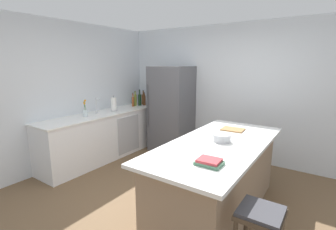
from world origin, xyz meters
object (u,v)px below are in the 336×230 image
object	(u,v)px
cookbook_stack	(209,162)
olive_oil_bottle	(135,100)
paper_towel_roll	(114,104)
wine_bottle	(140,99)
flower_vase	(85,112)
mixing_bowl	(222,138)
syrup_bottle	(144,100)
sink_faucet	(97,105)
kitchen_island	(217,177)
refrigerator	(171,109)
vinegar_bottle	(133,101)
bar_stool	(260,224)
whiskey_bottle	(143,99)
cutting_board	(233,129)

from	to	relation	value
cookbook_stack	olive_oil_bottle	bearing A→B (deg)	143.25
paper_towel_roll	wine_bottle	bearing A→B (deg)	90.26
flower_vase	mixing_bowl	bearing A→B (deg)	0.25
syrup_bottle	sink_faucet	bearing A→B (deg)	-95.30
kitchen_island	refrigerator	size ratio (longest dim) A/B	1.26
syrup_bottle	vinegar_bottle	xyz separation A→B (m)	(-0.09, -0.28, -0.00)
kitchen_island	bar_stool	bearing A→B (deg)	-47.81
sink_faucet	mixing_bowl	distance (m)	2.67
bar_stool	whiskey_bottle	world-z (taller)	whiskey_bottle
paper_towel_roll	cutting_board	bearing A→B (deg)	-1.58
refrigerator	sink_faucet	distance (m)	1.53
wine_bottle	whiskey_bottle	bearing A→B (deg)	107.11
kitchen_island	syrup_bottle	size ratio (longest dim) A/B	7.75
whiskey_bottle	cutting_board	world-z (taller)	whiskey_bottle
mixing_bowl	flower_vase	bearing A→B (deg)	-179.75
whiskey_bottle	cutting_board	size ratio (longest dim) A/B	1.00
wine_bottle	cookbook_stack	bearing A→B (deg)	-38.41
cookbook_stack	whiskey_bottle	bearing A→B (deg)	139.72
vinegar_bottle	whiskey_bottle	bearing A→B (deg)	93.82
kitchen_island	mixing_bowl	world-z (taller)	mixing_bowl
whiskey_bottle	wine_bottle	bearing A→B (deg)	-72.89
flower_vase	whiskey_bottle	bearing A→B (deg)	91.33
bar_stool	mixing_bowl	world-z (taller)	mixing_bowl
bar_stool	vinegar_bottle	xyz separation A→B (m)	(-3.32, 2.12, 0.46)
refrigerator	flower_vase	xyz separation A→B (m)	(-0.87, -1.52, 0.10)
olive_oil_bottle	mixing_bowl	xyz separation A→B (m)	(2.65, -1.38, -0.09)
cookbook_stack	mixing_bowl	size ratio (longest dim) A/B	1.13
olive_oil_bottle	cookbook_stack	world-z (taller)	olive_oil_bottle
vinegar_bottle	wine_bottle	bearing A→B (deg)	78.82
refrigerator	mixing_bowl	bearing A→B (deg)	-40.85
paper_towel_roll	whiskey_bottle	bearing A→B (deg)	93.77
wine_bottle	olive_oil_bottle	xyz separation A→B (m)	(-0.06, -0.09, -0.00)
flower_vase	wine_bottle	world-z (taller)	wine_bottle
whiskey_bottle	refrigerator	bearing A→B (deg)	-9.66
refrigerator	mixing_bowl	xyz separation A→B (m)	(1.75, -1.51, 0.06)
flower_vase	kitchen_island	bearing A→B (deg)	-1.03
cookbook_stack	cutting_board	bearing A→B (deg)	100.61
paper_towel_roll	kitchen_island	bearing A→B (deg)	-15.60
flower_vase	olive_oil_bottle	xyz separation A→B (m)	(-0.03, 1.39, 0.05)
bar_stool	mixing_bowl	bearing A→B (deg)	129.62
refrigerator	paper_towel_roll	world-z (taller)	refrigerator
refrigerator	sink_faucet	size ratio (longest dim) A/B	6.00
olive_oil_bottle	mixing_bowl	size ratio (longest dim) A/B	1.55
olive_oil_bottle	vinegar_bottle	xyz separation A→B (m)	(0.02, -0.10, -0.02)
syrup_bottle	wine_bottle	xyz separation A→B (m)	(-0.05, -0.09, 0.02)
cookbook_stack	sink_faucet	bearing A→B (deg)	160.19
mixing_bowl	sink_faucet	bearing A→B (deg)	173.79
kitchen_island	cutting_board	distance (m)	0.80
wine_bottle	mixing_bowl	xyz separation A→B (m)	(2.59, -1.46, -0.09)
kitchen_island	bar_stool	distance (m)	1.06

